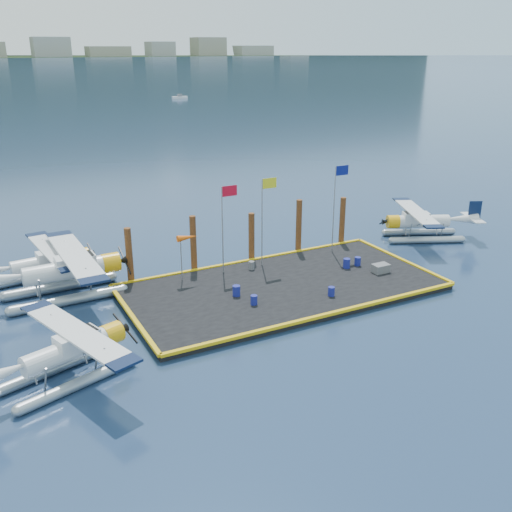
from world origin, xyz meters
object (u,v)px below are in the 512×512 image
at_px(drum_1, 331,291).
at_px(flagpole_red, 225,216).
at_px(flagpole_blue, 337,196).
at_px(drum_5, 252,265).
at_px(piling_0, 129,257).
at_px(drum_0, 236,291).
at_px(piling_2, 252,238).
at_px(seaplane_d, 420,223).
at_px(seaplane_b, 69,273).
at_px(seaplane_c, 48,265).
at_px(windsock, 187,239).
at_px(drum_3, 254,300).
at_px(piling_4, 342,222).
at_px(piling_3, 299,228).
at_px(seaplane_a, 71,352).
at_px(flagpole_yellow, 265,209).
at_px(drum_2, 347,263).
at_px(piling_1, 193,245).
at_px(drum_4, 358,261).
at_px(crate, 381,268).

xyz_separation_m(drum_1, flagpole_red, (-4.10, 6.70, 3.70)).
bearing_deg(flagpole_blue, drum_5, -176.96).
xyz_separation_m(flagpole_red, piling_0, (-6.21, 1.60, -2.40)).
relative_size(drum_0, piling_2, 0.18).
relative_size(seaplane_d, drum_5, 15.25).
xyz_separation_m(seaplane_b, piling_0, (3.86, -0.00, 0.38)).
distance_m(seaplane_c, windsock, 9.48).
height_order(seaplane_c, drum_3, seaplane_c).
xyz_separation_m(drum_1, piling_2, (-1.31, 8.30, 1.21)).
bearing_deg(piling_4, seaplane_d, -12.34).
bearing_deg(seaplane_b, drum_0, 56.38).
distance_m(drum_1, piling_3, 8.85).
bearing_deg(piling_0, windsock, -24.73).
bearing_deg(seaplane_d, piling_4, 101.89).
distance_m(drum_0, drum_5, 4.61).
distance_m(drum_0, drum_1, 5.90).
distance_m(seaplane_c, drum_1, 18.69).
bearing_deg(seaplane_a, flagpole_yellow, 100.50).
height_order(drum_2, piling_3, piling_3).
xyz_separation_m(seaplane_c, piling_4, (21.74, -2.76, 0.62)).
xyz_separation_m(seaplane_a, piling_4, (22.62, 9.79, 0.63)).
bearing_deg(piling_4, drum_2, -121.89).
bearing_deg(windsock, seaplane_a, -137.97).
xyz_separation_m(seaplane_a, drum_2, (19.60, 4.94, -0.63)).
xyz_separation_m(drum_1, drum_5, (-2.33, 6.32, -0.01)).
relative_size(seaplane_a, seaplane_c, 0.99).
bearing_deg(piling_1, seaplane_d, -4.38).
bearing_deg(drum_2, piling_1, 152.93).
distance_m(drum_0, windsock, 4.95).
height_order(seaplane_d, piling_1, piling_1).
bearing_deg(drum_1, seaplane_a, -174.65).
bearing_deg(seaplane_a, drum_4, 85.13).
xyz_separation_m(seaplane_b, drum_1, (14.17, -8.30, -0.93)).
relative_size(seaplane_b, drum_0, 15.55).
bearing_deg(drum_3, seaplane_b, 142.36).
height_order(seaplane_c, drum_5, seaplane_c).
height_order(drum_1, drum_3, drum_1).
bearing_deg(flagpole_red, drum_2, -22.66).
relative_size(drum_2, drum_3, 1.16).
height_order(drum_3, crate, drum_3).
distance_m(drum_1, flagpole_red, 8.69).
relative_size(drum_0, drum_3, 1.15).
height_order(seaplane_b, piling_2, piling_2).
height_order(drum_4, piling_3, piling_3).
relative_size(seaplane_a, piling_3, 2.05).
bearing_deg(seaplane_c, piling_2, 72.28).
xyz_separation_m(seaplane_a, drum_3, (11.08, 2.60, -0.68)).
distance_m(seaplane_c, drum_2, 20.22).
distance_m(drum_3, piling_1, 7.40).
distance_m(windsock, piling_3, 9.72).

